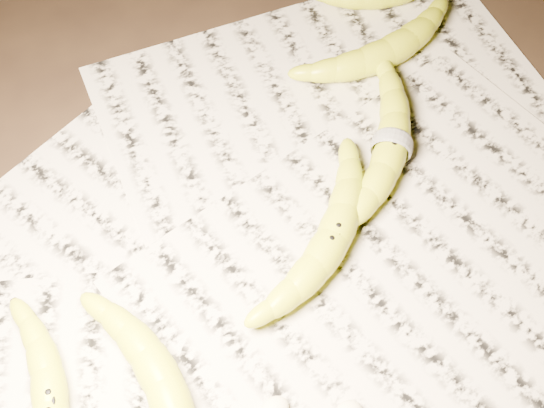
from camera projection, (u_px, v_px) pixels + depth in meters
ground at (287, 254)px, 0.84m from camera, size 3.00×3.00×0.00m
newspaper_patch at (270, 273)px, 0.82m from camera, size 0.90×0.70×0.01m
banana_left_a at (49, 406)px, 0.72m from camera, size 0.14×0.21×0.04m
banana_left_b at (164, 385)px, 0.73m from camera, size 0.10×0.22×0.04m
banana_center at (332, 238)px, 0.82m from camera, size 0.23×0.17×0.04m
banana_taped at (392, 145)px, 0.89m from camera, size 0.22×0.20×0.04m
banana_upper_a at (387, 51)px, 0.97m from camera, size 0.22×0.08×0.04m
measuring_tape at (392, 145)px, 0.89m from camera, size 0.04×0.04×0.05m
flesh_chunk_b at (275, 408)px, 0.73m from camera, size 0.03×0.02×0.02m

